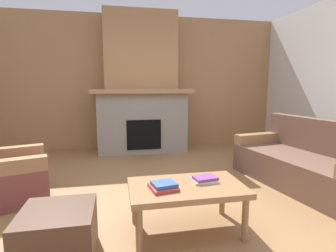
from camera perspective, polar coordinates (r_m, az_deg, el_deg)
name	(u,v)px	position (r m, az deg, el deg)	size (l,w,h in m)	color
ground	(167,207)	(2.95, -0.29, -17.19)	(9.00, 9.00, 0.00)	olive
wall_back_wood_panel	(139,83)	(5.63, -6.20, 9.30)	(6.00, 0.12, 2.70)	#A87A4C
fireplace	(141,92)	(5.25, -5.80, 7.31)	(1.90, 0.82, 2.70)	gray
couch	(305,164)	(3.88, 27.63, -7.28)	(1.12, 1.91, 0.85)	brown
armchair	(4,176)	(3.50, -31.93, -9.16)	(0.95, 0.95, 0.85)	brown
coffee_table	(187,191)	(2.38, 4.05, -13.86)	(1.00, 0.60, 0.43)	#997047
ottoman	(58,236)	(2.24, -22.66, -21.06)	(0.52, 0.52, 0.40)	#4C3323
book_stack_near_edge	(164,186)	(2.26, -0.95, -12.89)	(0.25, 0.25, 0.06)	#B23833
book_stack_center	(204,179)	(2.45, 7.85, -11.33)	(0.23, 0.20, 0.05)	beige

